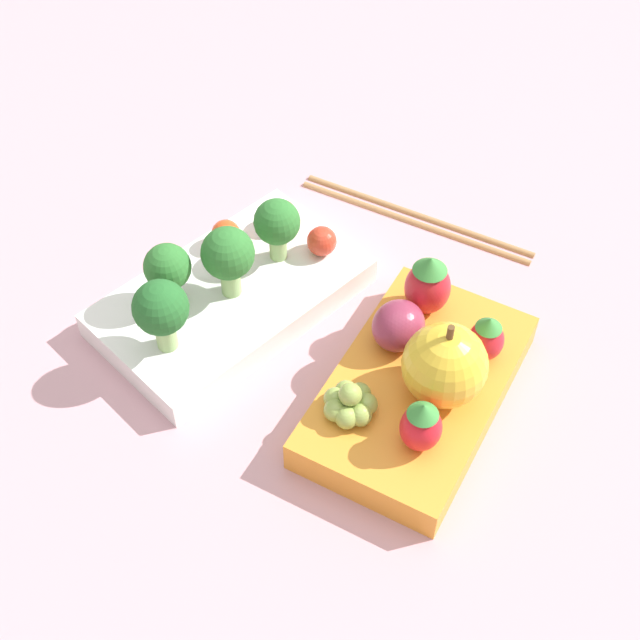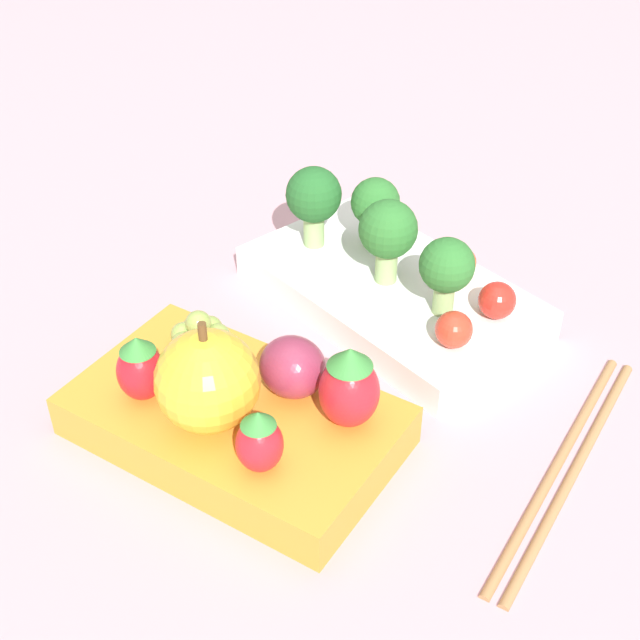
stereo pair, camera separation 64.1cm
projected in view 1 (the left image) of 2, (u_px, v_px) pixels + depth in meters
The scene contains 17 objects.
ground_plane at pixel (320, 355), 0.67m from camera, with size 4.00×4.00×0.00m, color #C6939E.
bento_box_savoury at pixel (231, 297), 0.69m from camera, with size 0.22×0.14×0.02m.
bento_box_fruit at pixel (417, 390), 0.63m from camera, with size 0.20×0.14×0.03m.
broccoli_floret_0 at pixel (228, 256), 0.65m from camera, with size 0.04×0.04×0.06m.
broccoli_floret_1 at pixel (168, 269), 0.64m from camera, with size 0.04×0.04×0.05m.
broccoli_floret_2 at pixel (161, 310), 0.61m from camera, with size 0.04×0.04×0.06m.
broccoli_floret_3 at pixel (277, 224), 0.67m from camera, with size 0.04×0.04×0.05m.
cherry_tomato_0 at pixel (282, 215), 0.71m from camera, with size 0.02×0.02×0.02m.
cherry_tomato_1 at pixel (226, 234), 0.70m from camera, with size 0.02×0.02×0.02m.
cherry_tomato_2 at pixel (322, 241), 0.69m from camera, with size 0.02×0.02×0.02m.
apple at pixel (445, 365), 0.59m from camera, with size 0.06×0.06×0.07m.
strawberry_0 at pixel (428, 285), 0.64m from camera, with size 0.03×0.03×0.05m.
strawberry_1 at pixel (421, 425), 0.57m from camera, with size 0.03×0.03×0.04m.
strawberry_2 at pixel (486, 338), 0.62m from camera, with size 0.03×0.03×0.04m.
plum at pixel (398, 326), 0.63m from camera, with size 0.04×0.04×0.04m.
grape_cluster at pixel (350, 403), 0.59m from camera, with size 0.04×0.04×0.03m.
chopsticks_pair at pixel (415, 217), 0.76m from camera, with size 0.05×0.21×0.01m.
Camera 1 is at (-0.32, -0.26, 0.52)m, focal length 50.00 mm.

